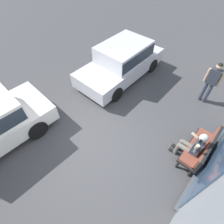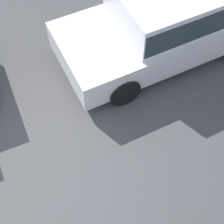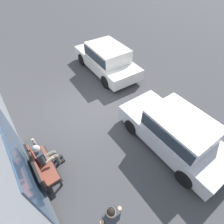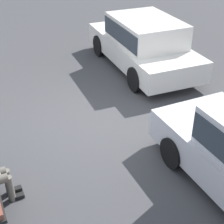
{
  "view_description": "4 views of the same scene",
  "coord_description": "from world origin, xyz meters",
  "px_view_note": "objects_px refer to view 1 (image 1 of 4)",
  "views": [
    {
      "loc": [
        1.8,
        2.6,
        5.04
      ],
      "look_at": [
        -0.72,
        0.37,
        1.12
      ],
      "focal_mm": 28.0,
      "sensor_mm": 36.0,
      "label": 1
    },
    {
      "loc": [
        -0.23,
        2.6,
        5.32
      ],
      "look_at": [
        -1.4,
        0.23,
        1.18
      ],
      "focal_mm": 55.0,
      "sensor_mm": 36.0,
      "label": 2
    },
    {
      "loc": [
        -5.14,
        2.6,
        5.64
      ],
      "look_at": [
        -1.64,
        0.08,
        1.19
      ],
      "focal_mm": 28.0,
      "sensor_mm": 36.0,
      "label": 3
    },
    {
      "loc": [
        -6.15,
        2.6,
        4.28
      ],
      "look_at": [
        -1.46,
        0.41,
        1.13
      ],
      "focal_mm": 55.0,
      "sensor_mm": 36.0,
      "label": 4
    }
  ],
  "objects_px": {
    "pedestrian_standing": "(212,80)",
    "bench": "(202,148)",
    "person_on_phone": "(193,146)",
    "parked_car_near": "(122,60)"
  },
  "relations": [
    {
      "from": "person_on_phone",
      "to": "pedestrian_standing",
      "type": "bearing_deg",
      "value": -166.53
    },
    {
      "from": "bench",
      "to": "parked_car_near",
      "type": "relative_size",
      "value": 0.36
    },
    {
      "from": "pedestrian_standing",
      "to": "parked_car_near",
      "type": "bearing_deg",
      "value": -75.26
    },
    {
      "from": "bench",
      "to": "pedestrian_standing",
      "type": "distance_m",
      "value": 2.73
    },
    {
      "from": "parked_car_near",
      "to": "pedestrian_standing",
      "type": "bearing_deg",
      "value": 104.74
    },
    {
      "from": "bench",
      "to": "pedestrian_standing",
      "type": "relative_size",
      "value": 0.86
    },
    {
      "from": "parked_car_near",
      "to": "person_on_phone",
      "type": "bearing_deg",
      "value": 65.91
    },
    {
      "from": "bench",
      "to": "pedestrian_standing",
      "type": "height_order",
      "value": "pedestrian_standing"
    },
    {
      "from": "parked_car_near",
      "to": "pedestrian_standing",
      "type": "distance_m",
      "value": 3.56
    },
    {
      "from": "pedestrian_standing",
      "to": "bench",
      "type": "bearing_deg",
      "value": 19.01
    }
  ]
}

